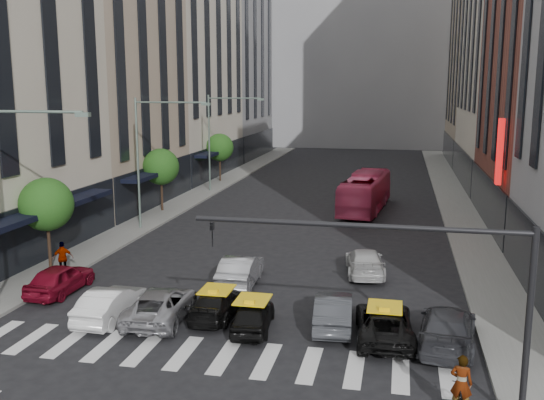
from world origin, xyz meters
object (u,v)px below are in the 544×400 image
Objects in this scene: car_red at (60,279)px; pedestrian_far at (63,258)px; bus at (365,193)px; streetlamp_near at (1,181)px; streetlamp_mid at (150,146)px; car_white_front at (111,303)px; streetlamp_far at (219,130)px; taxi_left at (217,303)px; taxi_center at (253,315)px.

pedestrian_far is (-1.20, 2.30, 0.31)m from car_red.
bus reaches higher than car_red.
bus is at bearing 61.19° from streetlamp_near.
streetlamp_mid is at bearing 90.00° from streetlamp_near.
streetlamp_near is 6.97m from pedestrian_far.
streetlamp_near is 5.89m from car_red.
bus is (9.31, 25.62, 0.82)m from car_white_front.
streetlamp_near is 1.00× the size of streetlamp_far.
car_red is 4.75m from car_white_front.
streetlamp_far is 29.79m from car_red.
car_red is at bearing 66.19° from bus.
car_red is at bearing 87.68° from pedestrian_far.
car_red is 2.61m from pedestrian_far.
bus is 6.20× the size of pedestrian_far.
streetlamp_near is 1.00× the size of streetlamp_mid.
car_red is at bearing -9.27° from taxi_left.
streetlamp_mid and streetlamp_far have the same top height.
streetlamp_far is at bearing -76.18° from taxi_center.
taxi_center is (6.25, 0.14, -0.07)m from car_white_front.
streetlamp_near reaches higher than car_red.
streetlamp_near is 32.00m from streetlamp_far.
taxi_center is (11.06, 0.20, -5.26)m from streetlamp_near.
streetlamp_near is at bearing -4.34° from taxi_center.
streetlamp_mid is 2.38× the size of taxi_center.
car_red is 8.47m from taxi_left.
bus reaches higher than taxi_left.
car_red is (0.84, 2.68, -5.18)m from streetlamp_near.
streetlamp_near reaches higher than taxi_center.
streetlamp_mid is 12.06m from pedestrian_far.
bus reaches higher than taxi_center.
car_white_front is 1.03× the size of taxi_left.
streetlamp_far reaches higher than car_white_front.
streetlamp_mid is at bearing -60.37° from taxi_center.
taxi_center is 2.13× the size of pedestrian_far.
streetlamp_near is 29.63m from bus.
streetlamp_far is 32.50m from taxi_left.
streetlamp_far is at bearing 90.00° from streetlamp_near.
streetlamp_near is 16.00m from streetlamp_mid.
streetlamp_near is 2.38× the size of taxi_center.
car_red is at bearing -88.35° from streetlamp_far.
streetlamp_near reaches higher than car_white_front.
taxi_left is at bearing 84.77° from bus.
streetlamp_mid is 1.00× the size of streetlamp_far.
taxi_center is at bearing 89.34° from bus.
taxi_left is (8.35, -1.40, -0.11)m from car_red.
car_red is 2.40× the size of pedestrian_far.
taxi_left is at bearing 7.91° from streetlamp_near.
streetlamp_far is 2.12× the size of car_red.
taxi_center is (10.22, -2.48, -0.08)m from car_red.
car_white_front is at bearing -81.44° from streetlamp_far.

